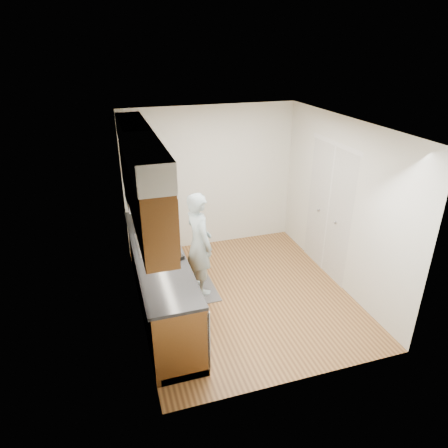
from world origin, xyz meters
name	(u,v)px	position (x,y,z in m)	size (l,w,h in m)	color
floor	(243,294)	(0.00, 0.00, 0.00)	(3.50, 3.50, 0.00)	#9E6F3C
ceiling	(247,124)	(0.00, 0.00, 2.50)	(3.50, 3.50, 0.00)	white
wall_left	(133,231)	(-1.50, 0.00, 1.25)	(0.02, 3.50, 2.50)	silver
wall_right	(341,205)	(1.50, 0.00, 1.25)	(0.02, 3.50, 2.50)	silver
wall_back	(211,178)	(0.00, 1.75, 1.25)	(3.00, 0.02, 2.50)	silver
counter	(161,279)	(-1.20, 0.00, 0.49)	(0.64, 2.80, 1.30)	brown
upper_cabinets	(142,176)	(-1.33, 0.05, 1.95)	(0.47, 2.80, 1.21)	brown
closet_door	(328,211)	(1.49, 0.30, 1.02)	(0.02, 1.22, 2.05)	white
floor_mat	(201,289)	(-0.58, 0.29, 0.01)	(0.45, 0.76, 0.01)	slate
person	(199,237)	(-0.58, 0.29, 0.89)	(0.62, 0.41, 1.76)	#96AEB6
soap_bottle_a	(152,220)	(-1.19, 0.68, 1.07)	(0.10, 0.10, 0.27)	silver
soap_bottle_b	(152,219)	(-1.17, 0.82, 1.03)	(0.08, 0.08, 0.18)	silver
soap_bottle_c	(144,215)	(-1.27, 1.00, 1.04)	(0.15, 0.15, 0.19)	silver
soda_can	(160,226)	(-1.09, 0.60, 1.01)	(0.07, 0.07, 0.13)	red
steel_can	(165,224)	(-1.01, 0.63, 1.01)	(0.07, 0.07, 0.13)	#A5A5AA
dish_rack	(168,257)	(-1.13, -0.28, 0.97)	(0.34, 0.28, 0.05)	black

